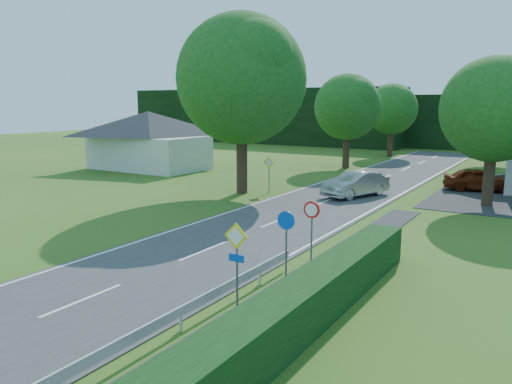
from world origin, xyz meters
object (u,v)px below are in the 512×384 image
Objects in this scene: streetlight at (489,127)px; moving_car at (356,184)px; motorcycle at (381,176)px; parked_car_red at (479,180)px.

moving_car is at bearing -154.59° from streetlight.
moving_car is 6.70m from motorcycle.
moving_car is (-7.11, -3.38, -3.64)m from streetlight.
parked_car_red is at bearing -20.51° from motorcycle.
moving_car reaches higher than parked_car_red.
parked_car_red is (6.37, 6.38, -0.02)m from moving_car.
streetlight is 4.79m from parked_car_red.
motorcycle is at bearing 71.97° from parked_car_red.
moving_car is 2.80× the size of motorcycle.
motorcycle is (-0.47, 6.67, -0.34)m from moving_car.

